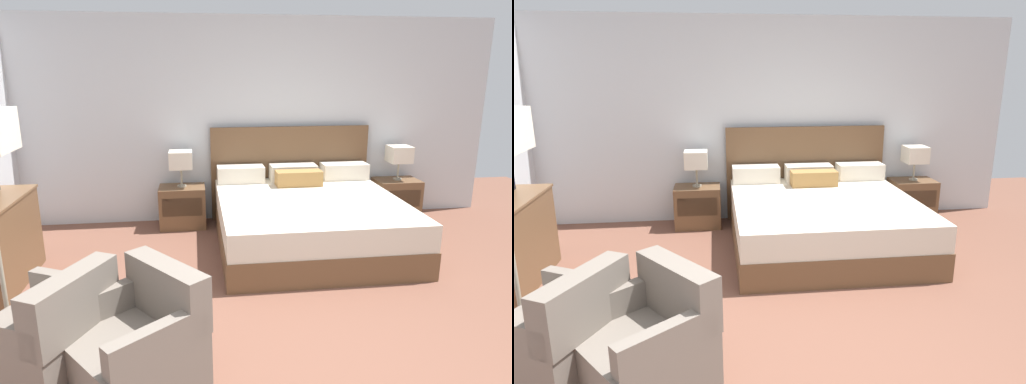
% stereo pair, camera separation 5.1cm
% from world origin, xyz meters
% --- Properties ---
extents(wall_back, '(6.60, 0.06, 2.53)m').
position_xyz_m(wall_back, '(0.00, 3.39, 1.27)').
color(wall_back, silver).
rests_on(wall_back, ground).
extents(bed, '(2.04, 2.10, 1.20)m').
position_xyz_m(bed, '(0.65, 2.34, 0.31)').
color(bed, brown).
rests_on(bed, ground).
extents(nightstand_left, '(0.56, 0.41, 0.51)m').
position_xyz_m(nightstand_left, '(-0.74, 3.10, 0.25)').
color(nightstand_left, brown).
rests_on(nightstand_left, ground).
extents(nightstand_right, '(0.56, 0.41, 0.51)m').
position_xyz_m(nightstand_right, '(2.04, 3.10, 0.25)').
color(nightstand_right, brown).
rests_on(nightstand_right, ground).
extents(table_lamp_left, '(0.27, 0.27, 0.44)m').
position_xyz_m(table_lamp_left, '(-0.74, 3.10, 0.84)').
color(table_lamp_left, gray).
rests_on(table_lamp_left, nightstand_left).
extents(table_lamp_right, '(0.27, 0.27, 0.44)m').
position_xyz_m(table_lamp_right, '(2.04, 3.10, 0.84)').
color(table_lamp_right, gray).
rests_on(table_lamp_right, nightstand_right).
extents(armchair_by_window, '(0.92, 0.92, 0.76)m').
position_xyz_m(armchair_by_window, '(-1.51, 0.25, 0.28)').
color(armchair_by_window, '#70665B').
rests_on(armchair_by_window, ground).
extents(armchair_companion, '(0.96, 0.96, 0.76)m').
position_xyz_m(armchair_companion, '(-0.94, 0.10, 0.28)').
color(armchair_companion, '#70665B').
rests_on(armchair_companion, ground).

